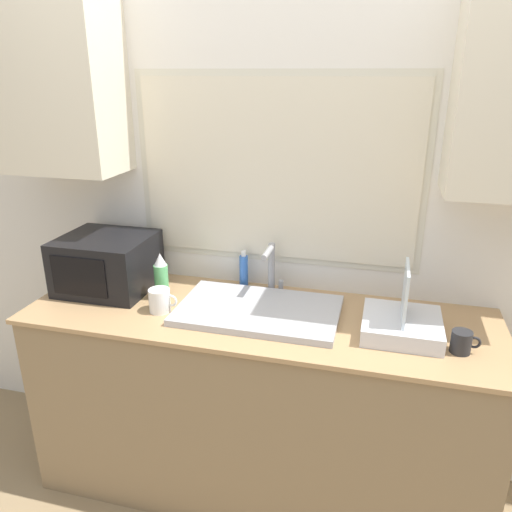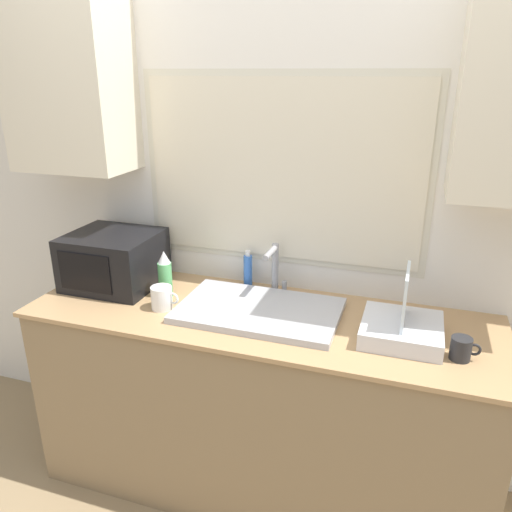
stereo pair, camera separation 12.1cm
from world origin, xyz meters
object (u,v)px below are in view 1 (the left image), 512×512
at_px(faucet, 271,265).
at_px(mug_near_sink, 160,300).
at_px(dish_rack, 402,323).
at_px(spray_bottle, 161,277).
at_px(microwave, 107,263).
at_px(soap_bottle, 244,271).

xyz_separation_m(faucet, mug_near_sink, (-0.43, -0.31, -0.09)).
distance_m(dish_rack, spray_bottle, 1.08).
bearing_deg(microwave, faucet, 10.45).
bearing_deg(faucet, mug_near_sink, -143.74).
distance_m(faucet, mug_near_sink, 0.54).
distance_m(faucet, dish_rack, 0.66).
bearing_deg(soap_bottle, dish_rack, -21.05).
bearing_deg(dish_rack, faucet, 157.66).
relative_size(faucet, dish_rack, 0.77).
bearing_deg(faucet, soap_bottle, 164.53).
bearing_deg(spray_bottle, dish_rack, -3.17).
relative_size(faucet, microwave, 0.58).
relative_size(spray_bottle, soap_bottle, 1.21).
relative_size(spray_bottle, mug_near_sink, 1.72).
bearing_deg(faucet, microwave, -169.55).
xyz_separation_m(microwave, mug_near_sink, (0.35, -0.17, -0.08)).
distance_m(microwave, spray_bottle, 0.31).
bearing_deg(mug_near_sink, microwave, 154.19).
height_order(dish_rack, soap_bottle, dish_rack).
height_order(soap_bottle, mug_near_sink, soap_bottle).
relative_size(faucet, mug_near_sink, 1.87).
xyz_separation_m(dish_rack, soap_bottle, (-0.74, 0.29, 0.04)).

